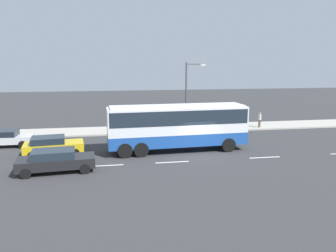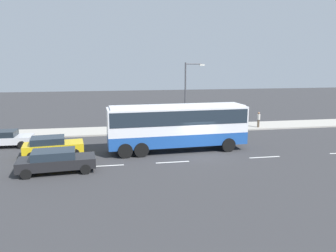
# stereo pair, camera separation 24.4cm
# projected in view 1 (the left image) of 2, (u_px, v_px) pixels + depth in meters

# --- Properties ---
(ground_plane) EXTENTS (120.00, 120.00, 0.00)m
(ground_plane) POSITION_uv_depth(u_px,v_px,m) (199.00, 153.00, 25.63)
(ground_plane) COLOR #333335
(sidewalk_curb) EXTENTS (80.00, 4.00, 0.15)m
(sidewalk_curb) POSITION_uv_depth(u_px,v_px,m) (175.00, 129.00, 34.89)
(sidewalk_curb) COLOR #A8A399
(sidewalk_curb) RESTS_ON ground_plane
(lane_centreline) EXTENTS (31.05, 0.16, 0.01)m
(lane_centreline) POSITION_uv_depth(u_px,v_px,m) (155.00, 163.00, 23.16)
(lane_centreline) COLOR white
(lane_centreline) RESTS_ON ground_plane
(coach_bus) EXTENTS (11.03, 3.04, 3.65)m
(coach_bus) POSITION_uv_depth(u_px,v_px,m) (178.00, 123.00, 26.01)
(coach_bus) COLOR #1E4C9E
(coach_bus) RESTS_ON ground_plane
(car_black_sedan) EXTENTS (4.94, 2.34, 1.46)m
(car_black_sedan) POSITION_uv_depth(u_px,v_px,m) (56.00, 160.00, 21.17)
(car_black_sedan) COLOR black
(car_black_sedan) RESTS_ON ground_plane
(car_yellow_taxi) EXTENTS (4.51, 2.43, 1.47)m
(car_yellow_taxi) POSITION_uv_depth(u_px,v_px,m) (53.00, 145.00, 24.93)
(car_yellow_taxi) COLOR gold
(car_yellow_taxi) RESTS_ON ground_plane
(car_silver_hatch) EXTENTS (4.39, 1.97, 1.38)m
(car_silver_hatch) POSITION_uv_depth(u_px,v_px,m) (5.00, 138.00, 27.60)
(car_silver_hatch) COLOR silver
(car_silver_hatch) RESTS_ON ground_plane
(pedestrian_near_curb) EXTENTS (0.32, 0.32, 1.60)m
(pedestrian_near_curb) POSITION_uv_depth(u_px,v_px,m) (164.00, 122.00, 32.99)
(pedestrian_near_curb) COLOR #38334C
(pedestrian_near_curb) RESTS_ON sidewalk_curb
(pedestrian_at_crossing) EXTENTS (0.32, 0.32, 1.63)m
(pedestrian_at_crossing) POSITION_uv_depth(u_px,v_px,m) (260.00, 119.00, 35.01)
(pedestrian_at_crossing) COLOR brown
(pedestrian_at_crossing) RESTS_ON sidewalk_curb
(street_lamp) EXTENTS (2.00, 0.24, 6.81)m
(street_lamp) POSITION_uv_depth(u_px,v_px,m) (188.00, 91.00, 32.99)
(street_lamp) COLOR #47474C
(street_lamp) RESTS_ON sidewalk_curb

